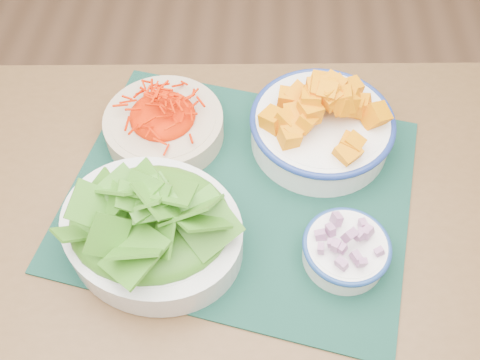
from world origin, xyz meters
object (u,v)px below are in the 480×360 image
Objects in this scene: lettuce_bowl at (150,221)px; onion_bowl at (346,247)px; squash_bowl at (322,121)px; carrot_bowl at (163,120)px; table at (211,262)px; placemat at (240,192)px.

lettuce_bowl is 0.27m from onion_bowl.
carrot_bowl is at bearing 180.00° from squash_bowl.
lettuce_bowl is 2.28× the size of onion_bowl.
onion_bowl is at bearing -15.46° from table.
table is at bearing 168.11° from onion_bowl.
placemat is at bearing 61.53° from lettuce_bowl.
carrot_bowl is at bearing 112.86° from table.
squash_bowl is at bearing 97.45° from onion_bowl.
placemat reaches higher than table.
carrot_bowl is at bearing 115.81° from lettuce_bowl.
table is 0.30m from squash_bowl.
lettuce_bowl is at bearing -140.18° from squash_bowl.
lettuce_bowl is (-0.12, -0.10, 0.06)m from placemat.
table is 4.62× the size of squash_bowl.
table is 3.38× the size of lettuce_bowl.
carrot_bowl is 0.65× the size of lettuce_bowl.
table is at bearing 45.00° from lettuce_bowl.
carrot_bowl is 0.21m from lettuce_bowl.
squash_bowl reaches higher than placemat.
onion_bowl is at bearing -23.34° from placemat.
placemat is 2.16× the size of squash_bowl.
table is 5.22× the size of carrot_bowl.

